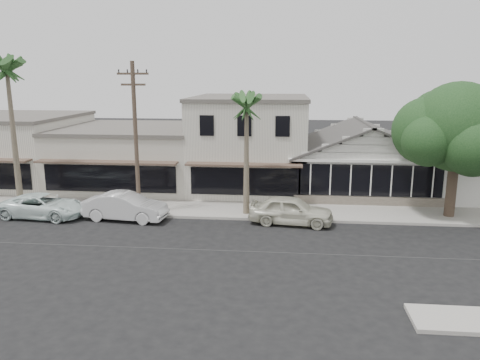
# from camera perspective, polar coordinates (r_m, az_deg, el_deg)

# --- Properties ---
(ground) EXTENTS (140.00, 140.00, 0.00)m
(ground) POSITION_cam_1_polar(r_m,az_deg,el_deg) (22.44, 6.28, -8.86)
(ground) COLOR black
(ground) RESTS_ON ground
(sidewalk_north) EXTENTS (90.00, 3.50, 0.15)m
(sidewalk_north) POSITION_cam_1_polar(r_m,az_deg,el_deg) (29.81, -9.42, -3.37)
(sidewalk_north) COLOR #9E9991
(sidewalk_north) RESTS_ON ground
(corner_shop) EXTENTS (10.40, 8.60, 5.10)m
(corner_shop) POSITION_cam_1_polar(r_m,az_deg,el_deg) (34.26, 14.61, 2.82)
(corner_shop) COLOR white
(corner_shop) RESTS_ON ground
(row_building_near) EXTENTS (8.00, 10.00, 6.50)m
(row_building_near) POSITION_cam_1_polar(r_m,az_deg,el_deg) (34.85, 1.27, 4.43)
(row_building_near) COLOR silver
(row_building_near) RESTS_ON ground
(row_building_midnear) EXTENTS (10.00, 10.00, 4.20)m
(row_building_midnear) POSITION_cam_1_polar(r_m,az_deg,el_deg) (36.82, -12.86, 2.75)
(row_building_midnear) COLOR beige
(row_building_midnear) RESTS_ON ground
(row_building_midfar) EXTENTS (11.00, 10.00, 5.00)m
(row_building_midfar) POSITION_cam_1_polar(r_m,az_deg,el_deg) (41.30, -26.87, 3.30)
(row_building_midfar) COLOR silver
(row_building_midfar) RESTS_ON ground
(utility_pole) EXTENTS (1.80, 0.24, 9.00)m
(utility_pole) POSITION_cam_1_polar(r_m,az_deg,el_deg) (27.70, -12.60, 5.25)
(utility_pole) COLOR brown
(utility_pole) RESTS_ON ground
(car_0) EXTENTS (4.88, 2.43, 1.60)m
(car_0) POSITION_cam_1_polar(r_m,az_deg,el_deg) (26.48, 6.24, -3.67)
(car_0) COLOR beige
(car_0) RESTS_ON ground
(car_1) EXTENTS (4.98, 2.21, 1.59)m
(car_1) POSITION_cam_1_polar(r_m,az_deg,el_deg) (27.87, -13.79, -3.15)
(car_1) COLOR silver
(car_1) RESTS_ON ground
(car_2) EXTENTS (5.16, 2.71, 1.39)m
(car_2) POSITION_cam_1_polar(r_m,az_deg,el_deg) (29.92, -22.86, -2.92)
(car_2) COLOR white
(car_2) RESTS_ON ground
(shade_tree) EXTENTS (7.13, 6.45, 7.91)m
(shade_tree) POSITION_cam_1_polar(r_m,az_deg,el_deg) (29.41, 24.71, 5.64)
(shade_tree) COLOR #4C3D2E
(shade_tree) RESTS_ON ground
(palm_east) EXTENTS (3.41, 3.41, 7.70)m
(palm_east) POSITION_cam_1_polar(r_m,az_deg,el_deg) (26.94, 0.81, 9.13)
(palm_east) COLOR #726651
(palm_east) RESTS_ON ground
(palm_mid) EXTENTS (3.33, 3.33, 9.87)m
(palm_mid) POSITION_cam_1_polar(r_m,az_deg,el_deg) (31.21, -26.56, 11.91)
(palm_mid) COLOR #726651
(palm_mid) RESTS_ON ground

